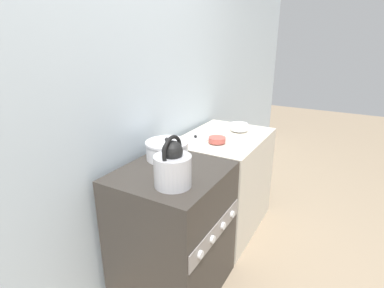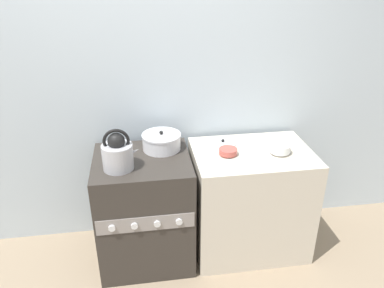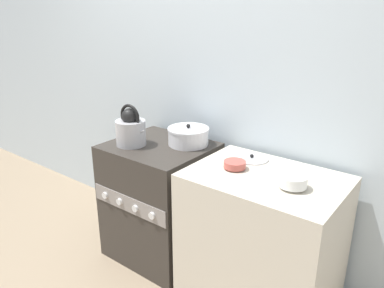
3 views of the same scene
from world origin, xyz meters
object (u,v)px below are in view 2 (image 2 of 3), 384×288
(small_ceramic_bowl, at_px, (228,151))
(loose_pot_lid, at_px, (223,143))
(stove, at_px, (145,209))
(kettle, at_px, (118,153))
(enamel_bowl, at_px, (280,148))
(cooking_pot, at_px, (162,142))

(small_ceramic_bowl, xyz_separation_m, loose_pot_lid, (0.01, 0.19, -0.02))
(stove, relative_size, loose_pot_lid, 4.09)
(kettle, distance_m, enamel_bowl, 1.12)
(cooking_pot, height_order, enamel_bowl, cooking_pot)
(stove, distance_m, cooking_pot, 0.52)
(enamel_bowl, bearing_deg, stove, 177.35)
(stove, height_order, kettle, kettle)
(cooking_pot, relative_size, loose_pot_lid, 1.35)
(cooking_pot, xyz_separation_m, enamel_bowl, (0.82, -0.18, -0.03))
(small_ceramic_bowl, bearing_deg, kettle, -172.78)
(cooking_pot, distance_m, enamel_bowl, 0.84)
(stove, distance_m, loose_pot_lid, 0.76)
(kettle, bearing_deg, cooking_pot, 38.80)
(loose_pot_lid, bearing_deg, cooking_pot, -174.48)
(kettle, height_order, enamel_bowl, kettle)
(kettle, xyz_separation_m, loose_pot_lid, (0.76, 0.28, -0.11))
(kettle, xyz_separation_m, small_ceramic_bowl, (0.75, 0.09, -0.09))
(stove, distance_m, enamel_bowl, 1.07)
(stove, relative_size, cooking_pot, 3.02)
(cooking_pot, distance_m, loose_pot_lid, 0.46)
(loose_pot_lid, bearing_deg, kettle, -159.46)
(stove, bearing_deg, small_ceramic_bowl, -1.10)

